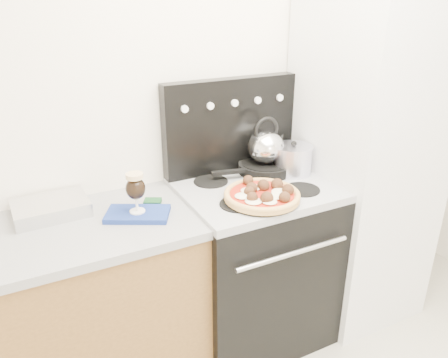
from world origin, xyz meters
TOP-DOWN VIEW (x-y plane):
  - room_shell at (0.00, 0.29)m, footprint 3.52×3.01m
  - base_cabinet at (-1.02, 1.20)m, footprint 1.45×0.60m
  - countertop at (-1.02, 1.20)m, footprint 1.48×0.63m
  - stove_body at (0.08, 1.18)m, footprint 0.76×0.65m
  - cooktop at (0.08, 1.18)m, footprint 0.76×0.65m
  - backguard at (0.08, 1.45)m, footprint 0.76×0.08m
  - fridge at (0.78, 1.15)m, footprint 0.64×0.68m
  - foil_sheet at (-0.88, 1.36)m, footprint 0.33×0.25m
  - oven_mitt at (-0.54, 1.16)m, footprint 0.32×0.27m
  - beer_glass at (-0.54, 1.16)m, footprint 0.10×0.10m
  - pizza_pan at (0.02, 1.01)m, footprint 0.40×0.40m
  - pizza at (0.02, 1.01)m, footprint 0.43×0.43m
  - skillet at (0.22, 1.31)m, footprint 0.34×0.34m
  - tea_kettle at (0.22, 1.31)m, footprint 0.24×0.24m
  - stock_pot at (0.35, 1.23)m, footprint 0.23×0.23m

SIDE VIEW (x-z plane):
  - base_cabinet at x=-1.02m, z-range 0.00..0.86m
  - stove_body at x=0.08m, z-range 0.00..0.88m
  - countertop at x=-1.02m, z-range 0.86..0.90m
  - cooktop at x=0.08m, z-range 0.88..0.92m
  - oven_mitt at x=-0.54m, z-range 0.90..0.92m
  - pizza_pan at x=0.02m, z-range 0.92..0.93m
  - foil_sheet at x=-0.88m, z-range 0.90..0.96m
  - skillet at x=0.22m, z-range 0.92..0.97m
  - fridge at x=0.78m, z-range 0.00..1.90m
  - pizza at x=0.02m, z-range 0.93..0.98m
  - stock_pot at x=0.35m, z-range 0.92..1.07m
  - beer_glass at x=-0.54m, z-range 0.92..1.11m
  - tea_kettle at x=0.22m, z-range 0.97..1.19m
  - backguard at x=0.08m, z-range 0.92..1.42m
  - room_shell at x=0.00m, z-range -0.01..2.51m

